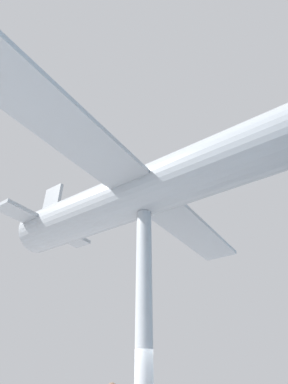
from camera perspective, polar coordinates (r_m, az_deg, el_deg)
support_pylon_central at (r=9.73m, az=0.00°, el=-22.13°), size 0.53×0.53×6.94m
suspended_airplane at (r=11.40m, az=0.92°, el=0.40°), size 15.58×14.13×3.36m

